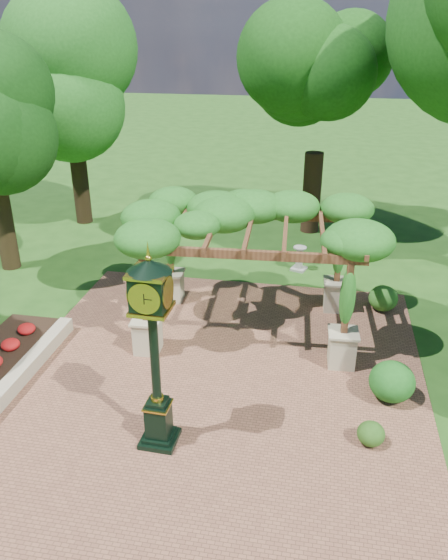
# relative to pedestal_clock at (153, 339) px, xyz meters

# --- Properties ---
(ground) EXTENTS (120.00, 120.00, 0.00)m
(ground) POSITION_rel_pedestal_clock_xyz_m (0.71, 0.93, -2.49)
(ground) COLOR #1E4714
(ground) RESTS_ON ground
(brick_plaza) EXTENTS (10.00, 12.00, 0.04)m
(brick_plaza) POSITION_rel_pedestal_clock_xyz_m (0.71, 1.93, -2.47)
(brick_plaza) COLOR brown
(brick_plaza) RESTS_ON ground
(border_wall) EXTENTS (0.35, 5.00, 0.40)m
(border_wall) POSITION_rel_pedestal_clock_xyz_m (-3.89, 1.43, -2.29)
(border_wall) COLOR #C6B793
(border_wall) RESTS_ON ground
(pedestal_clock) EXTENTS (0.84, 0.84, 4.16)m
(pedestal_clock) POSITION_rel_pedestal_clock_xyz_m (0.00, 0.00, 0.00)
(pedestal_clock) COLOR black
(pedestal_clock) RESTS_ON brick_plaza
(pergola) EXTENTS (5.99, 3.97, 3.64)m
(pergola) POSITION_rel_pedestal_clock_xyz_m (1.11, 4.91, 0.50)
(pergola) COLOR #C4B992
(pergola) RESTS_ON brick_plaza
(sundial) EXTENTS (0.61, 0.61, 0.87)m
(sundial) POSITION_rel_pedestal_clock_xyz_m (2.27, 9.36, -2.11)
(sundial) COLOR #96978E
(sundial) RESTS_ON ground
(shrub_front) EXTENTS (0.75, 0.75, 0.51)m
(shrub_front) POSITION_rel_pedestal_clock_xyz_m (4.26, 0.72, -2.20)
(shrub_front) COLOR #264E16
(shrub_front) RESTS_ON brick_plaza
(shrub_mid) EXTENTS (1.36, 1.36, 0.93)m
(shrub_mid) POSITION_rel_pedestal_clock_xyz_m (4.79, 2.34, -1.99)
(shrub_mid) COLOR #195718
(shrub_mid) RESTS_ON brick_plaza
(shrub_back) EXTENTS (1.10, 1.10, 0.77)m
(shrub_back) POSITION_rel_pedestal_clock_xyz_m (4.93, 6.76, -2.07)
(shrub_back) COLOR #2A611C
(shrub_back) RESTS_ON brick_plaza
(tree_west_far) EXTENTS (4.51, 4.51, 8.45)m
(tree_west_far) POSITION_rel_pedestal_clock_xyz_m (-7.29, 12.86, 3.31)
(tree_west_far) COLOR black
(tree_west_far) RESTS_ON ground
(tree_north) EXTENTS (4.10, 4.10, 8.44)m
(tree_north) POSITION_rel_pedestal_clock_xyz_m (2.45, 13.52, 3.27)
(tree_north) COLOR #352115
(tree_north) RESTS_ON ground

